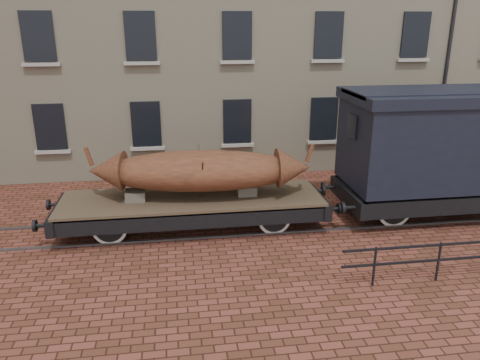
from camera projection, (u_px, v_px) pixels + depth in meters
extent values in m
plane|color=#4C281A|center=(227.00, 226.00, 14.17)|extent=(90.00, 90.00, 0.00)
cube|color=black|center=(50.00, 127.00, 17.29)|extent=(1.10, 0.12, 1.70)
cube|color=#9F9C94|center=(53.00, 152.00, 17.54)|extent=(1.30, 0.18, 0.12)
cube|color=black|center=(146.00, 124.00, 17.77)|extent=(1.10, 0.12, 1.70)
cube|color=#9F9C94|center=(148.00, 148.00, 18.02)|extent=(1.30, 0.18, 0.12)
cube|color=black|center=(237.00, 121.00, 18.24)|extent=(1.10, 0.12, 1.70)
cube|color=#9F9C94|center=(237.00, 145.00, 18.49)|extent=(1.30, 0.18, 0.12)
cube|color=black|center=(324.00, 119.00, 18.71)|extent=(1.10, 0.12, 1.70)
cube|color=#9F9C94|center=(323.00, 142.00, 18.97)|extent=(1.30, 0.18, 0.12)
cube|color=black|center=(406.00, 116.00, 19.19)|extent=(1.10, 0.12, 1.70)
cube|color=#9F9C94|center=(404.00, 139.00, 19.44)|extent=(1.30, 0.18, 0.12)
cube|color=black|center=(38.00, 36.00, 16.26)|extent=(1.10, 0.12, 1.70)
cube|color=#9F9C94|center=(41.00, 64.00, 16.51)|extent=(1.30, 0.18, 0.12)
cube|color=black|center=(140.00, 36.00, 16.73)|extent=(1.10, 0.12, 1.70)
cube|color=#9F9C94|center=(142.00, 63.00, 16.98)|extent=(1.30, 0.18, 0.12)
cube|color=black|center=(237.00, 35.00, 17.21)|extent=(1.10, 0.12, 1.70)
cube|color=#9F9C94|center=(237.00, 62.00, 17.46)|extent=(1.30, 0.18, 0.12)
cube|color=black|center=(329.00, 35.00, 17.68)|extent=(1.10, 0.12, 1.70)
cube|color=#9F9C94|center=(328.00, 61.00, 17.93)|extent=(1.30, 0.18, 0.12)
cube|color=black|center=(415.00, 35.00, 18.15)|extent=(1.10, 0.12, 1.70)
cube|color=#9F9C94|center=(413.00, 60.00, 18.41)|extent=(1.30, 0.18, 0.12)
cube|color=#59595E|center=(230.00, 236.00, 13.49)|extent=(30.00, 0.08, 0.06)
cube|color=#59595E|center=(225.00, 216.00, 14.83)|extent=(30.00, 0.08, 0.06)
cylinder|color=black|center=(374.00, 267.00, 10.86)|extent=(0.06, 0.06, 1.00)
cylinder|color=black|center=(438.00, 262.00, 11.07)|extent=(0.06, 0.06, 1.00)
cube|color=#4B3E2D|center=(192.00, 199.00, 13.72)|extent=(7.59, 2.23, 0.12)
cube|color=black|center=(194.00, 221.00, 12.84)|extent=(7.59, 0.16, 0.46)
cube|color=black|center=(191.00, 195.00, 14.77)|extent=(7.59, 0.16, 0.46)
cube|color=black|center=(59.00, 214.00, 13.29)|extent=(0.22, 2.33, 0.46)
cylinder|color=black|center=(42.00, 225.00, 12.54)|extent=(0.35, 0.10, 0.10)
cylinder|color=black|center=(35.00, 226.00, 12.52)|extent=(0.08, 0.32, 0.32)
cylinder|color=black|center=(54.00, 205.00, 13.96)|extent=(0.35, 0.10, 0.10)
cylinder|color=black|center=(48.00, 205.00, 13.94)|extent=(0.08, 0.32, 0.32)
cube|color=black|center=(317.00, 200.00, 14.32)|extent=(0.22, 2.33, 0.46)
cylinder|color=black|center=(334.00, 209.00, 13.64)|extent=(0.35, 0.10, 0.10)
cylinder|color=black|center=(339.00, 209.00, 13.67)|extent=(0.08, 0.32, 0.32)
cylinder|color=black|center=(318.00, 191.00, 15.06)|extent=(0.35, 0.10, 0.10)
cylinder|color=black|center=(323.00, 191.00, 15.09)|extent=(0.08, 0.32, 0.32)
cylinder|color=black|center=(112.00, 218.00, 13.56)|extent=(0.10, 1.92, 0.10)
cylinder|color=silver|center=(109.00, 228.00, 12.88)|extent=(0.97, 0.07, 0.97)
cylinder|color=black|center=(109.00, 228.00, 12.88)|extent=(0.80, 0.10, 0.80)
cube|color=black|center=(108.00, 222.00, 12.69)|extent=(0.91, 0.08, 0.10)
cylinder|color=silver|center=(115.00, 209.00, 14.23)|extent=(0.97, 0.07, 0.97)
cylinder|color=black|center=(115.00, 209.00, 14.23)|extent=(0.80, 0.10, 0.80)
cube|color=black|center=(115.00, 200.00, 14.27)|extent=(0.91, 0.08, 0.10)
cylinder|color=black|center=(269.00, 209.00, 14.19)|extent=(0.10, 1.92, 0.10)
cylinder|color=silver|center=(274.00, 219.00, 13.51)|extent=(0.97, 0.07, 0.97)
cylinder|color=black|center=(274.00, 219.00, 13.51)|extent=(0.80, 0.10, 0.80)
cube|color=black|center=(276.00, 213.00, 13.32)|extent=(0.91, 0.08, 0.10)
cylinder|color=silver|center=(265.00, 201.00, 14.86)|extent=(0.97, 0.07, 0.97)
cylinder|color=black|center=(265.00, 201.00, 14.86)|extent=(0.80, 0.10, 0.80)
cube|color=black|center=(264.00, 192.00, 14.90)|extent=(0.91, 0.08, 0.10)
cube|color=black|center=(193.00, 211.00, 13.85)|extent=(4.05, 0.06, 0.06)
cube|color=#6E685B|center=(136.00, 195.00, 13.44)|extent=(0.56, 0.51, 0.28)
cube|color=#6E685B|center=(247.00, 190.00, 13.88)|extent=(0.56, 0.51, 0.28)
ellipsoid|color=brown|center=(201.00, 171.00, 13.48)|extent=(5.83, 2.25, 1.14)
cone|color=brown|center=(106.00, 171.00, 13.32)|extent=(1.07, 1.16, 1.08)
cube|color=brown|center=(89.00, 157.00, 13.16)|extent=(0.24, 0.14, 0.55)
cone|color=brown|center=(294.00, 167.00, 13.62)|extent=(1.07, 1.16, 1.08)
cube|color=brown|center=(309.00, 153.00, 13.50)|extent=(0.24, 0.14, 0.55)
cylinder|color=#493725|center=(202.00, 180.00, 13.09)|extent=(0.05, 0.97, 1.37)
cylinder|color=#493725|center=(200.00, 170.00, 13.96)|extent=(0.05, 0.97, 1.37)
cube|color=black|center=(471.00, 205.00, 13.74)|extent=(6.64, 0.18, 0.50)
cube|color=black|center=(428.00, 179.00, 16.02)|extent=(6.64, 0.18, 0.50)
cube|color=black|center=(348.00, 196.00, 14.43)|extent=(0.24, 2.66, 0.50)
cylinder|color=black|center=(342.00, 208.00, 13.53)|extent=(0.09, 0.35, 0.35)
cylinder|color=black|center=(323.00, 188.00, 15.19)|extent=(0.09, 0.35, 0.35)
cylinder|color=black|center=(384.00, 202.00, 14.67)|extent=(0.11, 2.10, 0.11)
cylinder|color=silver|center=(395.00, 210.00, 14.00)|extent=(1.06, 0.08, 1.06)
cylinder|color=black|center=(395.00, 210.00, 14.00)|extent=(0.87, 0.11, 0.87)
cylinder|color=silver|center=(375.00, 194.00, 15.35)|extent=(1.06, 0.08, 1.06)
cylinder|color=black|center=(375.00, 194.00, 15.35)|extent=(0.87, 0.11, 0.87)
cube|color=black|center=(455.00, 142.00, 14.36)|extent=(6.64, 2.66, 2.55)
cube|color=black|center=(462.00, 95.00, 13.90)|extent=(6.84, 2.82, 0.31)
cube|color=black|center=(463.00, 91.00, 13.86)|extent=(6.84, 1.88, 0.13)
cube|color=black|center=(353.00, 126.00, 13.71)|extent=(0.09, 0.66, 0.66)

